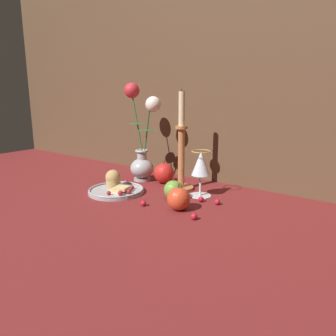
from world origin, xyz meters
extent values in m
plane|color=maroon|center=(0.00, 0.00, 0.00)|extent=(2.40, 2.40, 0.00)
cube|color=brown|center=(0.00, 0.29, 0.60)|extent=(2.40, 0.04, 1.20)
cylinder|color=#A3A3A8|center=(-0.14, 0.11, 0.01)|extent=(0.07, 0.07, 0.01)
ellipsoid|color=#A3A3A8|center=(-0.14, 0.11, 0.05)|extent=(0.09, 0.09, 0.08)
cylinder|color=#A3A3A8|center=(-0.14, 0.11, 0.10)|extent=(0.04, 0.04, 0.04)
torus|color=#A3A3A8|center=(-0.14, 0.11, 0.12)|extent=(0.05, 0.05, 0.01)
cylinder|color=#23662D|center=(-0.17, 0.12, 0.24)|extent=(0.05, 0.01, 0.24)
ellipsoid|color=#23662D|center=(-0.17, 0.12, 0.23)|extent=(0.08, 0.07, 0.00)
sphere|color=red|center=(-0.19, 0.12, 0.36)|extent=(0.06, 0.06, 0.06)
cylinder|color=#23662D|center=(-0.12, 0.12, 0.21)|extent=(0.05, 0.02, 0.19)
ellipsoid|color=#23662D|center=(-0.12, 0.12, 0.21)|extent=(0.07, 0.08, 0.00)
sphere|color=silver|center=(-0.10, 0.13, 0.31)|extent=(0.06, 0.06, 0.06)
cylinder|color=#A3A3A8|center=(-0.10, -0.07, 0.01)|extent=(0.20, 0.20, 0.01)
torus|color=#A3A3A8|center=(-0.10, -0.07, 0.01)|extent=(0.20, 0.20, 0.01)
cylinder|color=tan|center=(-0.14, -0.05, 0.03)|extent=(0.05, 0.05, 0.04)
sphere|color=tan|center=(-0.14, -0.05, 0.05)|extent=(0.06, 0.06, 0.06)
cube|color=#DBBC7A|center=(-0.08, -0.08, 0.01)|extent=(0.05, 0.05, 0.01)
cube|color=#DBBC7A|center=(-0.07, -0.08, 0.03)|extent=(0.06, 0.06, 0.01)
sphere|color=#AD192D|center=(-0.08, -0.13, 0.02)|extent=(0.01, 0.01, 0.01)
sphere|color=#AD192D|center=(-0.05, -0.11, 0.02)|extent=(0.02, 0.02, 0.02)
sphere|color=#AD192D|center=(-0.04, -0.08, 0.02)|extent=(0.01, 0.01, 0.01)
sphere|color=#AD192D|center=(-0.06, -0.06, 0.02)|extent=(0.02, 0.02, 0.02)
sphere|color=#AD192D|center=(-0.07, -0.03, 0.02)|extent=(0.01, 0.01, 0.01)
cylinder|color=silver|center=(0.16, 0.08, 0.00)|extent=(0.08, 0.08, 0.00)
cylinder|color=silver|center=(0.16, 0.08, 0.04)|extent=(0.01, 0.01, 0.07)
cone|color=silver|center=(0.16, 0.08, 0.12)|extent=(0.06, 0.06, 0.08)
cone|color=maroon|center=(0.16, 0.08, 0.10)|extent=(0.06, 0.06, 0.06)
torus|color=gold|center=(0.16, 0.08, 0.16)|extent=(0.07, 0.07, 0.00)
cylinder|color=#B77042|center=(0.06, 0.11, 0.01)|extent=(0.09, 0.09, 0.01)
cylinder|color=#B77042|center=(0.06, 0.11, 0.12)|extent=(0.02, 0.02, 0.22)
cylinder|color=#B77042|center=(0.06, 0.11, 0.23)|extent=(0.05, 0.05, 0.01)
cylinder|color=beige|center=(0.06, 0.11, 0.30)|extent=(0.02, 0.02, 0.12)
cylinder|color=black|center=(0.06, 0.11, 0.36)|extent=(0.00, 0.00, 0.01)
sphere|color=#D14223|center=(0.18, -0.08, 0.04)|extent=(0.07, 0.07, 0.07)
cylinder|color=#4C3319|center=(0.18, -0.08, 0.08)|extent=(0.00, 0.00, 0.01)
sphere|color=#669938|center=(0.10, -0.01, 0.03)|extent=(0.07, 0.07, 0.07)
cylinder|color=#4C3319|center=(0.10, -0.01, 0.07)|extent=(0.00, 0.00, 0.01)
sphere|color=red|center=(-0.05, 0.13, 0.04)|extent=(0.08, 0.08, 0.08)
cylinder|color=#4C3319|center=(-0.05, 0.13, 0.09)|extent=(0.00, 0.00, 0.01)
sphere|color=#AD192D|center=(-0.16, 0.04, 0.01)|extent=(0.02, 0.02, 0.02)
sphere|color=#AD192D|center=(0.07, -0.12, 0.01)|extent=(0.02, 0.02, 0.02)
sphere|color=#AD192D|center=(0.19, 0.03, 0.01)|extent=(0.02, 0.02, 0.02)
sphere|color=#AD192D|center=(0.26, -0.12, 0.01)|extent=(0.02, 0.02, 0.02)
sphere|color=#AD192D|center=(0.25, 0.03, 0.01)|extent=(0.02, 0.02, 0.02)
camera|label=1|loc=(0.72, -0.86, 0.35)|focal=35.00mm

